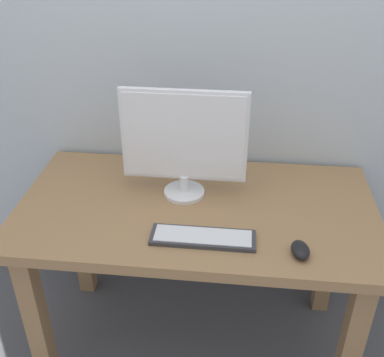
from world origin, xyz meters
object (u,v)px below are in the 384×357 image
(monitor, at_px, (184,141))
(mouse, at_px, (300,250))
(keyboard_primary, at_px, (203,237))
(desk, at_px, (196,230))

(monitor, xyz_separation_m, mouse, (0.43, -0.33, -0.21))
(monitor, xyz_separation_m, keyboard_primary, (0.10, -0.29, -0.22))
(desk, xyz_separation_m, keyboard_primary, (0.04, -0.21, 0.13))
(desk, height_order, mouse, mouse)
(monitor, height_order, mouse, monitor)
(desk, xyz_separation_m, mouse, (0.37, -0.25, 0.14))
(monitor, relative_size, keyboard_primary, 1.31)
(mouse, bearing_deg, desk, 138.66)
(monitor, height_order, keyboard_primary, monitor)
(keyboard_primary, bearing_deg, desk, 102.03)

